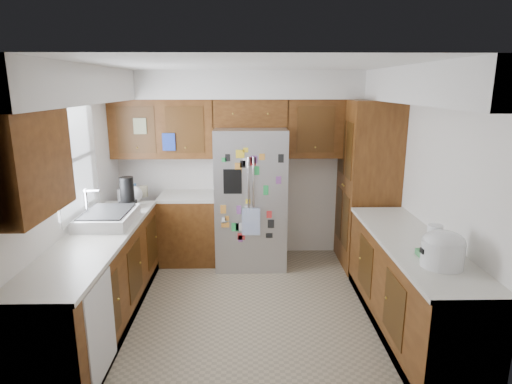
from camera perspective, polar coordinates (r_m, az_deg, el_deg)
floor at (r=4.77m, az=-0.56°, el=-15.02°), size 3.60×3.60×0.00m
room_shell at (r=4.57m, az=-2.00°, el=7.78°), size 3.64×3.24×2.52m
left_counter_run at (r=4.79m, az=-17.32°, el=-9.86°), size 1.36×3.20×0.92m
right_counter_run at (r=4.43m, az=19.75°, el=-12.20°), size 0.63×2.25×0.92m
pantry at (r=5.68m, az=14.60°, el=0.91°), size 0.60×0.90×2.15m
fridge at (r=5.56m, az=-0.71°, el=-0.76°), size 0.90×0.79×1.80m
bridge_cabinet at (r=5.62m, az=-0.76°, el=10.51°), size 0.96×0.34×0.35m
fridge_top_items at (r=5.61m, az=-0.73°, el=13.62°), size 0.62×0.32×0.28m
sink_assembly at (r=4.71m, az=-19.20°, el=-3.20°), size 0.52×0.70×0.37m
left_counter_clutter at (r=5.35m, az=-16.50°, el=-0.28°), size 0.27×0.89×0.38m
rice_cooker at (r=3.70m, az=23.67°, el=-6.89°), size 0.34×0.33×0.29m
paper_towel at (r=3.88m, az=22.64°, el=-6.03°), size 0.12×0.12×0.28m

